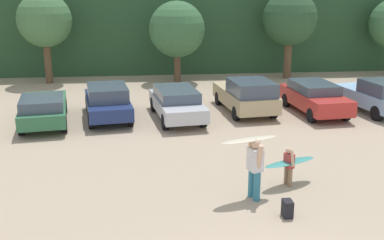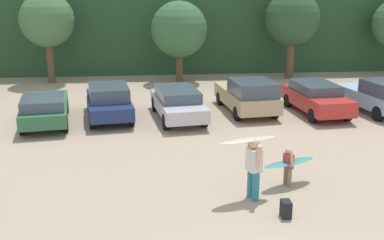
% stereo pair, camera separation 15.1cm
% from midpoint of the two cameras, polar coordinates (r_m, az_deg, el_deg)
% --- Properties ---
extents(hillside_ridge, '(108.00, 12.00, 6.97)m').
position_cam_midpoint_polar(hillside_ridge, '(37.21, -2.35, 12.38)').
color(hillside_ridge, '#284C2D').
rests_on(hillside_ridge, ground_plane).
extents(tree_ridge_back, '(3.17, 3.17, 5.33)m').
position_cam_midpoint_polar(tree_ridge_back, '(29.78, -17.27, 11.22)').
color(tree_ridge_back, brown).
rests_on(tree_ridge_back, ground_plane).
extents(tree_right, '(3.34, 3.34, 4.84)m').
position_cam_midpoint_polar(tree_right, '(28.96, -1.95, 10.70)').
color(tree_right, brown).
rests_on(tree_right, ground_plane).
extents(tree_center, '(3.34, 3.34, 5.39)m').
position_cam_midpoint_polar(tree_center, '(30.64, 11.41, 11.69)').
color(tree_center, brown).
rests_on(tree_center, ground_plane).
extents(parked_car_forest_green, '(2.49, 4.93, 1.34)m').
position_cam_midpoint_polar(parked_car_forest_green, '(21.24, -17.44, 1.36)').
color(parked_car_forest_green, '#2D6642').
rests_on(parked_car_forest_green, ground_plane).
extents(parked_car_navy, '(2.40, 4.57, 1.50)m').
position_cam_midpoint_polar(parked_car_navy, '(21.50, -10.20, 2.24)').
color(parked_car_navy, navy).
rests_on(parked_car_navy, ground_plane).
extents(parked_car_silver, '(2.37, 4.80, 1.34)m').
position_cam_midpoint_polar(parked_car_silver, '(21.20, -2.03, 2.13)').
color(parked_car_silver, silver).
rests_on(parked_car_silver, ground_plane).
extents(parked_car_tan, '(2.40, 4.61, 1.63)m').
position_cam_midpoint_polar(parked_car_tan, '(22.29, 6.32, 2.98)').
color(parked_car_tan, tan).
rests_on(parked_car_tan, ground_plane).
extents(parked_car_red, '(2.17, 4.47, 1.41)m').
position_cam_midpoint_polar(parked_car_red, '(22.78, 14.19, 2.68)').
color(parked_car_red, '#B72D28').
rests_on(parked_car_red, ground_plane).
extents(parked_car_sky_blue, '(2.56, 4.37, 1.60)m').
position_cam_midpoint_polar(parked_car_sky_blue, '(23.73, 20.98, 2.73)').
color(parked_car_sky_blue, '#84ADD1').
rests_on(parked_car_sky_blue, ground_plane).
extents(person_adult, '(0.42, 0.73, 1.75)m').
position_cam_midpoint_polar(person_adult, '(13.34, 7.17, -5.37)').
color(person_adult, teal).
rests_on(person_adult, ground_plane).
extents(person_child, '(0.29, 0.53, 1.18)m').
position_cam_midpoint_polar(person_child, '(14.48, 11.14, -5.17)').
color(person_child, '#8C6B4C').
rests_on(person_child, ground_plane).
extents(surfboard_cream, '(1.79, 1.00, 0.11)m').
position_cam_midpoint_polar(surfboard_cream, '(13.18, 6.53, -2.33)').
color(surfboard_cream, beige).
extents(surfboard_teal, '(1.86, 1.20, 0.12)m').
position_cam_midpoint_polar(surfboard_teal, '(14.52, 11.27, -4.94)').
color(surfboard_teal, teal).
extents(backpack_dropped, '(0.24, 0.34, 0.45)m').
position_cam_midpoint_polar(backpack_dropped, '(12.77, 10.93, -10.29)').
color(backpack_dropped, black).
rests_on(backpack_dropped, ground_plane).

